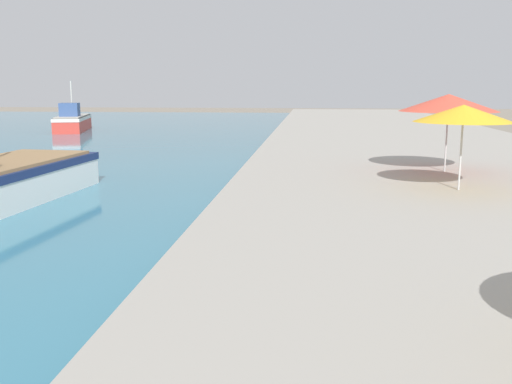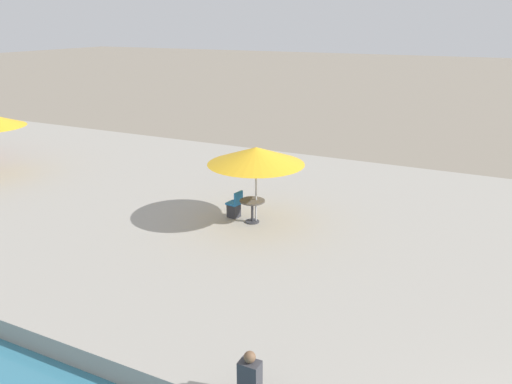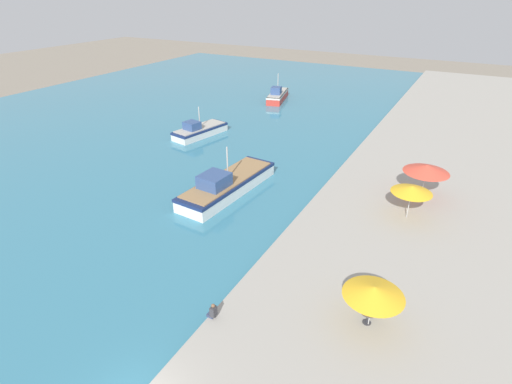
% 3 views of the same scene
% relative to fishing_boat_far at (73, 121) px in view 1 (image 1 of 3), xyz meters
% --- Properties ---
extents(quay_promenade, '(16.00, 90.00, 0.54)m').
position_rel_fishing_boat_far_xyz_m(quay_promenade, '(24.79, -11.26, -0.56)').
color(quay_promenade, '#A39E93').
rests_on(quay_promenade, ground_plane).
extents(fishing_boat_far, '(3.80, 7.47, 4.02)m').
position_rel_fishing_boat_far_xyz_m(fishing_boat_far, '(0.00, 0.00, 0.00)').
color(fishing_boat_far, red).
rests_on(fishing_boat_far, water_basin).
extents(cafe_umbrella_white, '(2.91, 2.91, 2.56)m').
position_rel_fishing_boat_far_xyz_m(cafe_umbrella_white, '(23.95, -27.42, 2.01)').
color(cafe_umbrella_white, '#B7B7B7').
rests_on(cafe_umbrella_white, quay_promenade).
extents(cafe_umbrella_striped, '(3.53, 3.53, 2.82)m').
position_rel_fishing_boat_far_xyz_m(cafe_umbrella_striped, '(24.37, -23.58, 2.22)').
color(cafe_umbrella_striped, '#B7B7B7').
rests_on(cafe_umbrella_striped, quay_promenade).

